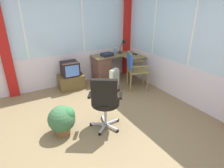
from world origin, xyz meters
TOP-DOWN VIEW (x-y plane):
  - ground at (0.00, 0.00)m, footprint 5.33×5.58m
  - north_window_panel at (-0.00, 2.32)m, footprint 4.33×0.07m
  - east_window_panel at (2.20, 0.00)m, footprint 0.07×4.58m
  - curtain_north_left at (-1.19, 2.24)m, footprint 0.23×0.09m
  - curtain_corner at (2.07, 2.19)m, footprint 0.22×0.08m
  - desk at (1.17, 1.99)m, footprint 1.29×0.96m
  - desk_lamp at (1.82, 2.00)m, footprint 0.24×0.20m
  - tv_remote at (2.01, 1.69)m, footprint 0.09×0.16m
  - spray_bottle at (1.60, 2.09)m, footprint 0.06×0.06m
  - paper_tray at (1.25, 1.96)m, footprint 0.32×0.26m
  - wooden_armchair at (1.57, 1.16)m, footprint 0.64×0.63m
  - office_chair at (0.11, -0.02)m, footprint 0.61×0.60m
  - tv_on_stand at (0.17, 1.97)m, footprint 0.66×0.47m
  - space_heater at (1.05, 1.21)m, footprint 0.37×0.29m
  - potted_plant at (-0.58, 0.24)m, footprint 0.47×0.47m

SIDE VIEW (x-z plane):
  - ground at x=0.00m, z-range -0.06..0.00m
  - potted_plant at x=-0.58m, z-range 0.03..0.56m
  - space_heater at x=1.05m, z-range 0.00..0.62m
  - tv_on_stand at x=0.17m, z-range -0.04..0.69m
  - desk at x=1.17m, z-range 0.04..0.77m
  - office_chair at x=0.11m, z-range 0.09..1.12m
  - wooden_armchair at x=1.57m, z-range 0.14..1.11m
  - tv_remote at x=2.01m, z-range 0.74..0.76m
  - paper_tray at x=1.25m, z-range 0.74..0.83m
  - spray_bottle at x=1.60m, z-range 0.73..0.95m
  - desk_lamp at x=1.82m, z-range 0.80..1.19m
  - curtain_north_left at x=-1.19m, z-range 0.00..2.64m
  - curtain_corner at x=2.07m, z-range 0.00..2.64m
  - north_window_panel at x=0.00m, z-range 0.00..2.74m
  - east_window_panel at x=2.20m, z-range 0.00..2.74m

